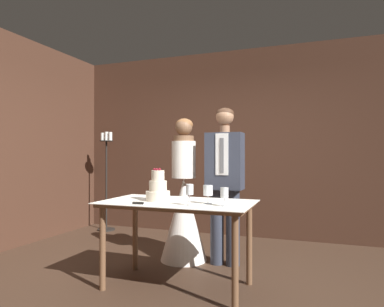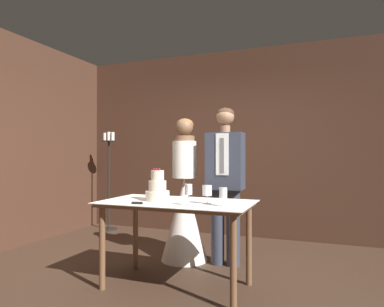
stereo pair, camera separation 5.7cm
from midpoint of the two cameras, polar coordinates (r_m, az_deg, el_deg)
name	(u,v)px [view 2 (the right image)]	position (r m, az deg, el deg)	size (l,w,h in m)	color
ground_plane	(184,291)	(3.31, -0.86, -21.97)	(40.00, 40.00, 0.00)	#422D21
wall_back	(241,143)	(5.30, 8.55, 1.79)	(5.49, 0.12, 2.83)	#472B1E
cake_table	(177,212)	(3.22, -2.04, -9.68)	(1.41, 0.77, 0.79)	brown
tiered_cake	(157,189)	(3.26, -5.28, -5.97)	(0.23, 0.23, 0.31)	beige
cake_knife	(144,203)	(3.04, -7.44, -8.26)	(0.38, 0.09, 0.02)	silver
wine_glass_near	(188,191)	(2.94, -0.03, -6.20)	(0.07, 0.07, 0.18)	silver
wine_glass_middle	(223,193)	(2.91, 5.79, -6.62)	(0.07, 0.07, 0.16)	silver
wine_glass_far	(207,191)	(3.04, 3.07, -6.24)	(0.08, 0.08, 0.17)	silver
bride	(184,208)	(4.05, -0.87, -9.06)	(0.54, 0.54, 1.66)	white
groom	(225,177)	(3.85, 5.99, -3.97)	(0.41, 0.25, 1.76)	#333847
candle_stand	(109,179)	(5.79, -13.44, -4.17)	(0.28, 0.28, 1.61)	black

